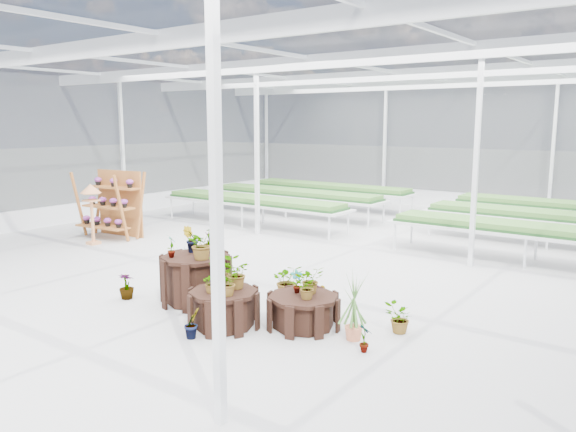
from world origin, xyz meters
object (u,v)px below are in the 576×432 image
Objects in this scene: plinth_low at (303,311)px; plinth_tall at (196,279)px; plinth_mid at (224,309)px; shelf_rack at (110,205)px; bird_table at (92,214)px.

plinth_tall is at bearing -177.40° from plinth_low.
shelf_rack reaches higher than plinth_mid.
plinth_mid is 0.60× the size of shelf_rack.
bird_table reaches higher than plinth_low.
plinth_tall reaches higher than plinth_low.
plinth_low is (1.00, 0.70, -0.04)m from plinth_mid.
plinth_mid is 7.80m from shelf_rack.
bird_table is (0.34, -0.80, -0.12)m from shelf_rack.
plinth_mid is at bearing -39.91° from bird_table.
plinth_tall is at bearing -29.81° from shelf_rack.
shelf_rack is at bearing 162.81° from plinth_low.
plinth_mid is at bearing -26.57° from plinth_tall.
bird_table reaches higher than plinth_mid.
plinth_low is 7.95m from bird_table.
plinth_low is 8.49m from shelf_rack.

